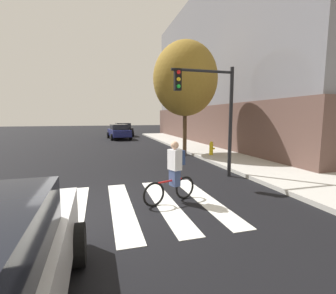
{
  "coord_description": "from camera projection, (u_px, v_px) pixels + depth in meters",
  "views": [
    {
      "loc": [
        0.14,
        -6.13,
        2.35
      ],
      "look_at": [
        2.38,
        1.72,
        1.32
      ],
      "focal_mm": 25.66,
      "sensor_mm": 36.0,
      "label": 1
    }
  ],
  "objects": [
    {
      "name": "corner_building",
      "position": [
        290.0,
        74.0,
        23.41
      ],
      "size": [
        19.88,
        25.48,
        13.06
      ],
      "color": "brown",
      "rests_on": "ground"
    },
    {
      "name": "crosswalk_stripes",
      "position": [
        74.0,
        212.0,
        5.96
      ],
      "size": [
        7.56,
        4.15,
        0.01
      ],
      "color": "silver",
      "rests_on": "ground"
    },
    {
      "name": "cyclist",
      "position": [
        174.0,
        172.0,
        6.59
      ],
      "size": [
        1.63,
        0.63,
        1.69
      ],
      "color": "black",
      "rests_on": "ground"
    },
    {
      "name": "traffic_light_near",
      "position": [
        211.0,
        103.0,
        8.94
      ],
      "size": [
        2.47,
        0.28,
        4.2
      ],
      "color": "black",
      "rests_on": "ground"
    },
    {
      "name": "sedan_mid",
      "position": [
        119.0,
        131.0,
        25.29
      ],
      "size": [
        2.41,
        4.62,
        1.55
      ],
      "color": "navy",
      "rests_on": "ground"
    },
    {
      "name": "sedan_far",
      "position": [
        123.0,
        129.0,
        29.41
      ],
      "size": [
        2.29,
        4.65,
        1.58
      ],
      "color": "black",
      "rests_on": "ground"
    },
    {
      "name": "fire_hydrant",
      "position": [
        211.0,
        148.0,
        13.92
      ],
      "size": [
        0.33,
        0.22,
        0.78
      ],
      "color": "gold",
      "rests_on": "sidewalk"
    },
    {
      "name": "street_tree_near",
      "position": [
        185.0,
        79.0,
        14.16
      ],
      "size": [
        3.8,
        3.8,
        6.75
      ],
      "color": "#4C3823",
      "rests_on": "ground"
    },
    {
      "name": "ground_plane",
      "position": [
        97.0,
        210.0,
        6.11
      ],
      "size": [
        120.0,
        120.0,
        0.0
      ],
      "primitive_type": "plane",
      "color": "black"
    }
  ]
}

